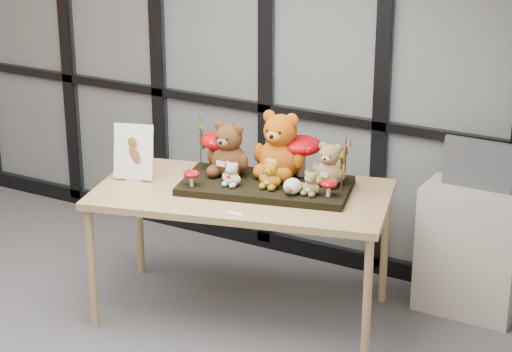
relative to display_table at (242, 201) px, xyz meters
The scene contains 23 objects.
glass_partition 1.42m from the display_table, 130.32° to the left, with size 4.90×0.06×2.78m.
display_table is the anchor object (origin of this frame).
diorama_tray 0.17m from the display_table, 41.38° to the left, with size 1.01×0.50×0.04m, color black.
bear_pooh_yellow 0.43m from the display_table, 61.93° to the left, with size 0.34×0.31×0.45m, color #AE4F0C, non-canonical shape.
bear_brown_medium 0.34m from the display_table, 145.26° to the left, with size 0.28×0.26×0.37m, color #4C2B14, non-canonical shape.
bear_tan_back 0.58m from the display_table, 30.42° to the left, with size 0.21×0.19×0.28m, color olive, non-canonical shape.
bear_small_yellow 0.27m from the display_table, ahead, with size 0.14×0.13×0.18m, color #A96B11, non-canonical shape.
bear_white_bow 0.20m from the display_table, 129.03° to the right, with size 0.13×0.11×0.16m, color beige, non-canonical shape.
bear_beige_small 0.47m from the display_table, ahead, with size 0.12×0.11×0.16m, color olive, non-canonical shape.
plush_cream_hedgehog 0.37m from the display_table, ahead, with size 0.08×0.07×0.10m, color silver, non-canonical shape.
mushroom_back_left 0.38m from the display_table, 146.76° to the left, with size 0.25×0.25×0.27m, color #920409, non-canonical shape.
mushroom_back_right 0.46m from the display_table, 52.34° to the left, with size 0.25×0.25×0.28m, color #920409, non-canonical shape.
mushroom_front_left 0.34m from the display_table, 144.62° to the right, with size 0.10×0.10×0.11m, color #920409, non-canonical shape.
mushroom_front_right 0.56m from the display_table, ahead, with size 0.10×0.10×0.11m, color #920409, non-canonical shape.
sprig_green_far_left 0.47m from the display_table, 163.04° to the left, with size 0.05×0.05×0.34m, color #193D0D, non-canonical shape.
sprig_green_mid_left 0.38m from the display_table, 131.06° to the left, with size 0.05×0.05×0.29m, color #193D0D, non-canonical shape.
sprig_dry_far_right 0.67m from the display_table, 31.32° to the left, with size 0.05×0.05×0.29m, color brown, non-canonical shape.
sprig_dry_mid_right 0.64m from the display_table, 19.05° to the left, with size 0.05×0.05×0.27m, color brown, non-canonical shape.
sprig_green_centre 0.36m from the display_table, 86.90° to the left, with size 0.05×0.05×0.23m, color #193D0D, non-canonical shape.
sign_holder 0.73m from the display_table, 166.86° to the right, with size 0.26×0.14×0.35m.
label_card 0.36m from the display_table, 66.30° to the right, with size 0.10×0.03×0.00m, color white.
cabinet 1.46m from the display_table, 31.50° to the left, with size 0.61×0.36×0.81m, color #ABA398.
monitor 1.44m from the display_table, 32.14° to the left, with size 0.43×0.04×0.30m.
Camera 1 is at (3.42, -2.95, 2.81)m, focal length 65.00 mm.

